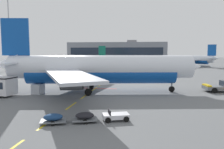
{
  "coord_description": "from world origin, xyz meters",
  "views": [
    {
      "loc": [
        27.49,
        -18.99,
        6.95
      ],
      "look_at": [
        20.99,
        22.74,
        2.56
      ],
      "focal_mm": 36.6,
      "sensor_mm": 36.0,
      "label": 1
    }
  ],
  "objects_px": {
    "pushback_tug": "(224,86)",
    "airliner_mid_left": "(187,59)",
    "ground_power_truck": "(53,72)",
    "baggage_train": "(85,117)",
    "uld_cargo_container": "(38,89)",
    "airliner_far_center": "(81,59)",
    "airliner_foreground": "(98,69)",
    "apron_light_mast_near": "(9,25)"
  },
  "relations": [
    {
      "from": "pushback_tug",
      "to": "apron_light_mast_near",
      "type": "height_order",
      "value": "apron_light_mast_near"
    },
    {
      "from": "airliner_far_center",
      "to": "apron_light_mast_near",
      "type": "xyz_separation_m",
      "value": [
        -20.4,
        -24.6,
        13.4
      ]
    },
    {
      "from": "airliner_foreground",
      "to": "apron_light_mast_near",
      "type": "bearing_deg",
      "value": 135.39
    },
    {
      "from": "airliner_far_center",
      "to": "uld_cargo_container",
      "type": "distance_m",
      "value": 71.71
    },
    {
      "from": "ground_power_truck",
      "to": "baggage_train",
      "type": "height_order",
      "value": "ground_power_truck"
    },
    {
      "from": "airliner_mid_left",
      "to": "ground_power_truck",
      "type": "relative_size",
      "value": 3.47
    },
    {
      "from": "ground_power_truck",
      "to": "airliner_foreground",
      "type": "bearing_deg",
      "value": -48.61
    },
    {
      "from": "baggage_train",
      "to": "uld_cargo_container",
      "type": "height_order",
      "value": "uld_cargo_container"
    },
    {
      "from": "airliner_far_center",
      "to": "baggage_train",
      "type": "relative_size",
      "value": 3.0
    },
    {
      "from": "airliner_mid_left",
      "to": "uld_cargo_container",
      "type": "bearing_deg",
      "value": -115.63
    },
    {
      "from": "airliner_foreground",
      "to": "airliner_far_center",
      "type": "bearing_deg",
      "value": 108.88
    },
    {
      "from": "pushback_tug",
      "to": "airliner_mid_left",
      "type": "xyz_separation_m",
      "value": [
        5.02,
        67.14,
        2.22
      ]
    },
    {
      "from": "pushback_tug",
      "to": "airliner_far_center",
      "type": "xyz_separation_m",
      "value": [
        -44.16,
        63.68,
        2.12
      ]
    },
    {
      "from": "airliner_foreground",
      "to": "apron_light_mast_near",
      "type": "xyz_separation_m",
      "value": [
        -43.49,
        42.9,
        12.47
      ]
    },
    {
      "from": "airliner_far_center",
      "to": "ground_power_truck",
      "type": "xyz_separation_m",
      "value": [
        7.73,
        -50.07,
        -1.37
      ]
    },
    {
      "from": "pushback_tug",
      "to": "uld_cargo_container",
      "type": "xyz_separation_m",
      "value": [
        -30.4,
        -6.66,
        -0.1
      ]
    },
    {
      "from": "airliner_far_center",
      "to": "apron_light_mast_near",
      "type": "distance_m",
      "value": 34.66
    },
    {
      "from": "pushback_tug",
      "to": "apron_light_mast_near",
      "type": "xyz_separation_m",
      "value": [
        -64.57,
        39.08,
        15.52
      ]
    },
    {
      "from": "airliner_foreground",
      "to": "pushback_tug",
      "type": "distance_m",
      "value": 21.64
    },
    {
      "from": "airliner_foreground",
      "to": "baggage_train",
      "type": "relative_size",
      "value": 4.03
    },
    {
      "from": "airliner_foreground",
      "to": "baggage_train",
      "type": "distance_m",
      "value": 16.51
    },
    {
      "from": "airliner_mid_left",
      "to": "uld_cargo_container",
      "type": "relative_size",
      "value": 14.03
    },
    {
      "from": "baggage_train",
      "to": "apron_light_mast_near",
      "type": "xyz_separation_m",
      "value": [
        -45.69,
        58.89,
        15.9
      ]
    },
    {
      "from": "pushback_tug",
      "to": "ground_power_truck",
      "type": "relative_size",
      "value": 0.86
    },
    {
      "from": "pushback_tug",
      "to": "ground_power_truck",
      "type": "bearing_deg",
      "value": 159.53
    },
    {
      "from": "airliner_far_center",
      "to": "ground_power_truck",
      "type": "relative_size",
      "value": 3.51
    },
    {
      "from": "airliner_foreground",
      "to": "apron_light_mast_near",
      "type": "distance_m",
      "value": 62.35
    },
    {
      "from": "apron_light_mast_near",
      "to": "airliner_foreground",
      "type": "bearing_deg",
      "value": -44.61
    },
    {
      "from": "airliner_foreground",
      "to": "airliner_far_center",
      "type": "height_order",
      "value": "airliner_foreground"
    },
    {
      "from": "airliner_mid_left",
      "to": "airliner_far_center",
      "type": "bearing_deg",
      "value": -175.97
    },
    {
      "from": "airliner_far_center",
      "to": "baggage_train",
      "type": "height_order",
      "value": "airliner_far_center"
    },
    {
      "from": "airliner_mid_left",
      "to": "ground_power_truck",
      "type": "xyz_separation_m",
      "value": [
        -41.45,
        -53.54,
        -1.47
      ]
    },
    {
      "from": "baggage_train",
      "to": "ground_power_truck",
      "type": "bearing_deg",
      "value": 117.71
    },
    {
      "from": "pushback_tug",
      "to": "airliner_mid_left",
      "type": "relative_size",
      "value": 0.25
    },
    {
      "from": "airliner_mid_left",
      "to": "uld_cargo_container",
      "type": "distance_m",
      "value": 81.89
    },
    {
      "from": "airliner_foreground",
      "to": "pushback_tug",
      "type": "bearing_deg",
      "value": 10.28
    },
    {
      "from": "pushback_tug",
      "to": "baggage_train",
      "type": "distance_m",
      "value": 27.37
    },
    {
      "from": "pushback_tug",
      "to": "apron_light_mast_near",
      "type": "bearing_deg",
      "value": 148.82
    },
    {
      "from": "airliner_foreground",
      "to": "ground_power_truck",
      "type": "bearing_deg",
      "value": 131.39
    },
    {
      "from": "airliner_far_center",
      "to": "apron_light_mast_near",
      "type": "relative_size",
      "value": 0.97
    },
    {
      "from": "pushback_tug",
      "to": "baggage_train",
      "type": "xyz_separation_m",
      "value": [
        -18.87,
        -19.82,
        -0.38
      ]
    },
    {
      "from": "pushback_tug",
      "to": "airliner_mid_left",
      "type": "bearing_deg",
      "value": 85.73
    }
  ]
}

